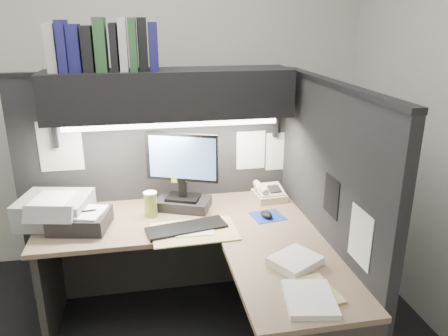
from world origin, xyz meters
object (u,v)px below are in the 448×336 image
(telephone, at_px, (269,194))
(desk, at_px, (240,300))
(monitor, at_px, (183,179))
(printer, at_px, (55,210))
(overhead_shelf, at_px, (170,94))
(keyboard, at_px, (187,228))
(notebook_stack, at_px, (80,220))
(coffee_cup, at_px, (151,205))

(telephone, bearing_deg, desk, -122.30)
(telephone, bearing_deg, monitor, 179.06)
(desk, bearing_deg, printer, 149.09)
(overhead_shelf, xyz_separation_m, keyboard, (0.04, -0.39, -0.76))
(desk, distance_m, notebook_stack, 1.08)
(printer, distance_m, notebook_stack, 0.21)
(monitor, height_order, coffee_cup, monitor)
(notebook_stack, bearing_deg, desk, -29.79)
(overhead_shelf, bearing_deg, telephone, -1.71)
(overhead_shelf, distance_m, coffee_cup, 0.73)
(desk, distance_m, coffee_cup, 0.85)
(overhead_shelf, height_order, telephone, overhead_shelf)
(notebook_stack, bearing_deg, monitor, 15.08)
(desk, relative_size, notebook_stack, 5.06)
(monitor, relative_size, notebook_stack, 1.56)
(coffee_cup, xyz_separation_m, notebook_stack, (-0.43, -0.10, -0.03))
(monitor, xyz_separation_m, keyboard, (-0.01, -0.32, -0.20))
(keyboard, distance_m, notebook_stack, 0.65)
(desk, height_order, notebook_stack, notebook_stack)
(desk, bearing_deg, notebook_stack, 150.21)
(desk, bearing_deg, monitor, 109.51)
(desk, xyz_separation_m, notebook_stack, (-0.89, 0.51, 0.34))
(monitor, xyz_separation_m, coffee_cup, (-0.22, -0.08, -0.13))
(keyboard, bearing_deg, telephone, 19.15)
(keyboard, xyz_separation_m, coffee_cup, (-0.21, 0.25, 0.07))
(printer, bearing_deg, coffee_cup, 9.72)
(desk, height_order, coffee_cup, coffee_cup)
(overhead_shelf, xyz_separation_m, printer, (-0.75, -0.12, -0.69))
(desk, relative_size, keyboard, 3.50)
(desk, bearing_deg, coffee_cup, 127.19)
(overhead_shelf, height_order, monitor, overhead_shelf)
(desk, relative_size, telephone, 8.05)
(desk, bearing_deg, keyboard, 125.29)
(overhead_shelf, bearing_deg, coffee_cup, -138.45)
(overhead_shelf, height_order, keyboard, overhead_shelf)
(printer, bearing_deg, notebook_stack, -24.64)
(keyboard, relative_size, printer, 1.17)
(overhead_shelf, distance_m, telephone, 0.99)
(desk, height_order, overhead_shelf, overhead_shelf)
(overhead_shelf, xyz_separation_m, telephone, (0.67, -0.02, -0.73))
(keyboard, bearing_deg, coffee_cup, 118.53)
(desk, distance_m, overhead_shelf, 1.33)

